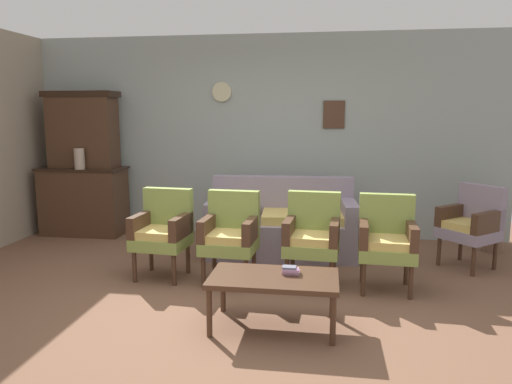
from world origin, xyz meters
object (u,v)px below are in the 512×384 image
armchair_by_doorway (230,233)px  book_stack_on_table (290,270)px  armchair_row_middle (163,229)px  armchair_near_couch_end (387,238)px  side_cabinet (84,201)px  floor_vase_by_wall (495,221)px  vase_on_cabinet (79,159)px  wingback_chair_by_fireplace (472,222)px  armchair_near_cabinet (312,234)px  floral_couch (282,227)px  coffee_table (274,281)px

armchair_by_doorway → book_stack_on_table: bearing=-53.9°
armchair_row_middle → armchair_near_couch_end: bearing=-0.7°
side_cabinet → floor_vase_by_wall: 5.35m
vase_on_cabinet → floor_vase_by_wall: vase_on_cabinet is taller
side_cabinet → book_stack_on_table: size_ratio=8.28×
wingback_chair_by_fireplace → armchair_row_middle: bearing=-166.4°
vase_on_cabinet → armchair_near_cabinet: (3.14, -1.36, -0.57)m
vase_on_cabinet → floor_vase_by_wall: size_ratio=0.37×
armchair_near_couch_end → floral_couch: bearing=137.2°
side_cabinet → armchair_row_middle: 2.28m
armchair_by_doorway → armchair_near_cabinet: same height
floral_couch → book_stack_on_table: floral_couch is taller
armchair_by_doorway → wingback_chair_by_fireplace: bearing=18.2°
wingback_chair_by_fireplace → book_stack_on_table: (-1.83, -1.74, -0.05)m
armchair_by_doorway → wingback_chair_by_fireplace: size_ratio=1.00×
side_cabinet → armchair_row_middle: side_cabinet is taller
armchair_by_doorway → coffee_table: size_ratio=0.90×
armchair_row_middle → wingback_chair_by_fireplace: 3.31m
floral_couch → book_stack_on_table: size_ratio=12.73×
armchair_near_cabinet → armchair_near_couch_end: bearing=-3.2°
floral_couch → armchair_by_doorway: 1.13m
armchair_by_doorway → book_stack_on_table: (0.67, -0.92, -0.05)m
coffee_table → armchair_by_doorway: bearing=119.0°
armchair_near_couch_end → floor_vase_by_wall: bearing=45.4°
armchair_by_doorway → coffee_table: 1.13m
armchair_near_couch_end → book_stack_on_table: size_ratio=6.46×
book_stack_on_table → side_cabinet: bearing=140.8°
vase_on_cabinet → armchair_by_doorway: (2.33, -1.41, -0.57)m
side_cabinet → coffee_table: size_ratio=1.16×
armchair_near_couch_end → wingback_chair_by_fireplace: same height
wingback_chair_by_fireplace → vase_on_cabinet: bearing=173.0°
armchair_near_cabinet → coffee_table: armchair_near_cabinet is taller
armchair_by_doorway → floor_vase_by_wall: size_ratio=1.19×
coffee_table → wingback_chair_by_fireplace: bearing=42.7°
side_cabinet → wingback_chair_by_fireplace: (4.89, -0.76, 0.03)m
side_cabinet → armchair_row_middle: size_ratio=1.28×
book_stack_on_table → armchair_near_couch_end: bearing=47.9°
armchair_row_middle → armchair_by_doorway: 0.71m
side_cabinet → armchair_near_cabinet: 3.55m
side_cabinet → floral_couch: 2.86m
side_cabinet → armchair_near_cabinet: (3.20, -1.53, 0.03)m
floral_couch → coffee_table: 2.02m
armchair_near_cabinet → coffee_table: size_ratio=0.90×
side_cabinet → armchair_by_doorway: size_ratio=1.28×
armchair_row_middle → book_stack_on_table: size_ratio=6.46×
armchair_by_doorway → armchair_near_cabinet: (0.81, 0.06, 0.00)m
book_stack_on_table → floral_couch: bearing=97.4°
side_cabinet → armchair_near_cabinet: bearing=-25.5°
vase_on_cabinet → floral_couch: bearing=-7.9°
armchair_near_couch_end → wingback_chair_by_fireplace: size_ratio=1.00×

